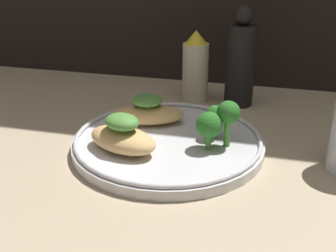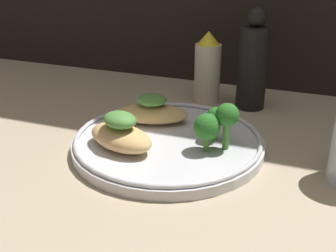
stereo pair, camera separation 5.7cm
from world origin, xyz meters
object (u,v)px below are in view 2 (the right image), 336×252
at_px(plate, 168,142).
at_px(broccoli_bunch, 216,122).
at_px(sauce_bottle, 208,69).
at_px(pepper_grinder, 253,64).

xyz_separation_m(plate, broccoli_bunch, (0.07, -0.00, 0.04)).
height_order(sauce_bottle, pepper_grinder, pepper_grinder).
height_order(plate, broccoli_bunch, broccoli_bunch).
xyz_separation_m(plate, pepper_grinder, (0.08, 0.20, 0.07)).
bearing_deg(sauce_bottle, plate, -90.47).
height_order(plate, sauce_bottle, sauce_bottle).
distance_m(plate, broccoli_bunch, 0.08).
height_order(broccoli_bunch, sauce_bottle, sauce_bottle).
bearing_deg(pepper_grinder, plate, -111.52).
distance_m(sauce_bottle, pepper_grinder, 0.08).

